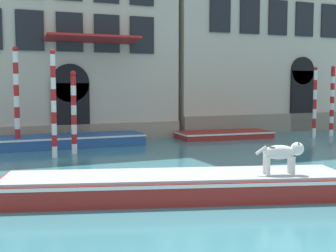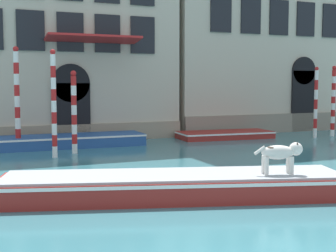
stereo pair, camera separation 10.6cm
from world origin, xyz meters
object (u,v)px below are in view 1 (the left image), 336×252
boat_foreground (176,185)px  boat_moored_far (224,134)px  mooring_pole_0 (17,99)px  mooring_pole_3 (54,103)px  dog_on_deck (283,153)px  mooring_pole_2 (315,102)px  mooring_pole_5 (74,112)px  mooring_pole_1 (332,101)px  boat_moored_near_palazzo (73,140)px

boat_foreground → boat_moored_far: 12.88m
mooring_pole_0 → mooring_pole_3: mooring_pole_0 is taller
dog_on_deck → mooring_pole_0: mooring_pole_0 is taller
dog_on_deck → mooring_pole_2: (9.43, 9.92, 0.72)m
dog_on_deck → boat_moored_far: bearing=84.8°
mooring_pole_0 → mooring_pole_5: mooring_pole_0 is taller
dog_on_deck → mooring_pole_3: mooring_pole_3 is taller
mooring_pole_0 → mooring_pole_2: 14.70m
mooring_pole_2 → mooring_pole_3: 13.61m
boat_foreground → mooring_pole_2: (11.83, 8.88, 1.53)m
mooring_pole_2 → boat_moored_far: bearing=159.6°
mooring_pole_1 → mooring_pole_2: mooring_pole_1 is taller
boat_moored_far → mooring_pole_3: 9.78m
boat_moored_far → mooring_pole_1: size_ratio=1.33×
boat_moored_near_palazzo → mooring_pole_2: 12.45m
mooring_pole_3 → mooring_pole_5: size_ratio=1.23×
dog_on_deck → boat_moored_far: dog_on_deck is taller
dog_on_deck → boat_moored_far: 12.63m
mooring_pole_1 → mooring_pole_3: size_ratio=0.91×
mooring_pole_3 → dog_on_deck: bearing=-64.4°
mooring_pole_5 → boat_moored_near_palazzo: bearing=80.1°
boat_moored_far → boat_foreground: bearing=-121.0°
boat_foreground → mooring_pole_1: size_ratio=2.34×
mooring_pole_3 → boat_moored_near_palazzo: bearing=65.7°
mooring_pole_2 → mooring_pole_5: mooring_pole_2 is taller
boat_moored_near_palazzo → mooring_pole_1: 13.75m
boat_moored_far → boat_moored_near_palazzo: bearing=-174.6°
boat_foreground → mooring_pole_1: 16.07m
mooring_pole_2 → mooring_pole_5: (-12.62, -0.57, -0.16)m
mooring_pole_2 → mooring_pole_1: bearing=8.7°
mooring_pole_0 → mooring_pole_5: bearing=-39.6°
dog_on_deck → mooring_pole_1: size_ratio=0.31×
mooring_pole_1 → boat_moored_near_palazzo: bearing=174.6°
mooring_pole_1 → mooring_pole_5: (-13.95, -0.77, -0.21)m
mooring_pole_0 → boat_foreground: bearing=-74.2°
mooring_pole_1 → mooring_pole_2: size_ratio=1.02×
boat_moored_far → mooring_pole_1: 6.16m
boat_foreground → mooring_pole_1: bearing=51.5°
boat_foreground → mooring_pole_1: mooring_pole_1 is taller
mooring_pole_0 → dog_on_deck: bearing=-64.7°
mooring_pole_0 → mooring_pole_1: mooring_pole_0 is taller
mooring_pole_1 → mooring_pole_3: 14.95m
dog_on_deck → mooring_pole_5: bearing=127.1°
mooring_pole_0 → mooring_pole_2: (14.65, -1.11, -0.34)m
dog_on_deck → mooring_pole_0: (-5.22, 11.03, 1.06)m
mooring_pole_1 → mooring_pole_0: bearing=176.8°
mooring_pole_0 → mooring_pole_2: mooring_pole_0 is taller
boat_foreground → mooring_pole_3: size_ratio=2.14×
mooring_pole_5 → dog_on_deck: bearing=-71.2°
boat_moored_far → mooring_pole_0: 10.45m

